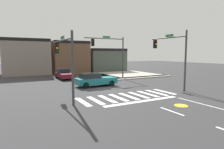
{
  "coord_description": "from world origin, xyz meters",
  "views": [
    {
      "loc": [
        -9.08,
        -18.21,
        3.67
      ],
      "look_at": [
        0.42,
        -0.71,
        1.51
      ],
      "focal_mm": 30.85,
      "sensor_mm": 36.0,
      "label": 1
    }
  ],
  "objects_px": {
    "traffic_signal_southwest": "(64,54)",
    "traffic_signal_southeast": "(171,50)",
    "traffic_signal_northeast": "(110,49)",
    "car_teal": "(95,80)",
    "car_maroon": "(64,74)"
  },
  "relations": [
    {
      "from": "traffic_signal_southwest",
      "to": "traffic_signal_northeast",
      "type": "distance_m",
      "value": 12.01
    },
    {
      "from": "traffic_signal_southeast",
      "to": "car_maroon",
      "type": "height_order",
      "value": "traffic_signal_southeast"
    },
    {
      "from": "car_teal",
      "to": "car_maroon",
      "type": "xyz_separation_m",
      "value": [
        -1.35,
        8.1,
        -0.06
      ]
    },
    {
      "from": "traffic_signal_northeast",
      "to": "car_teal",
      "type": "height_order",
      "value": "traffic_signal_northeast"
    },
    {
      "from": "traffic_signal_northeast",
      "to": "car_maroon",
      "type": "relative_size",
      "value": 1.4
    },
    {
      "from": "traffic_signal_southwest",
      "to": "car_maroon",
      "type": "relative_size",
      "value": 1.36
    },
    {
      "from": "traffic_signal_southwest",
      "to": "car_maroon",
      "type": "bearing_deg",
      "value": -14.21
    },
    {
      "from": "traffic_signal_southwest",
      "to": "traffic_signal_southeast",
      "type": "bearing_deg",
      "value": -92.98
    },
    {
      "from": "car_teal",
      "to": "car_maroon",
      "type": "height_order",
      "value": "car_teal"
    },
    {
      "from": "traffic_signal_southwest",
      "to": "traffic_signal_southeast",
      "type": "distance_m",
      "value": 11.09
    },
    {
      "from": "traffic_signal_southwest",
      "to": "car_teal",
      "type": "distance_m",
      "value": 6.92
    },
    {
      "from": "traffic_signal_southwest",
      "to": "car_maroon",
      "type": "distance_m",
      "value": 13.22
    },
    {
      "from": "traffic_signal_southwest",
      "to": "car_teal",
      "type": "xyz_separation_m",
      "value": [
        4.51,
        4.39,
        -2.87
      ]
    },
    {
      "from": "traffic_signal_southwest",
      "to": "traffic_signal_southeast",
      "type": "height_order",
      "value": "traffic_signal_southeast"
    },
    {
      "from": "traffic_signal_southeast",
      "to": "car_maroon",
      "type": "relative_size",
      "value": 1.36
    }
  ]
}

